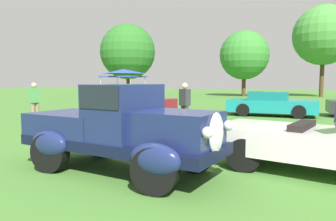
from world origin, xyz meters
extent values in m
plane|color=#42752D|center=(0.00, 0.00, 0.00)|extent=(120.00, 120.00, 0.00)
cube|color=black|center=(-0.20, -0.42, 0.56)|extent=(4.25, 2.13, 0.20)
cube|color=navy|center=(1.00, -0.64, 0.94)|extent=(1.67, 1.34, 0.60)
ellipsoid|color=silver|center=(1.76, -0.77, 0.92)|extent=(0.25, 0.54, 0.68)
cube|color=navy|center=(-0.09, -0.44, 1.18)|extent=(1.20, 1.52, 1.04)
cube|color=black|center=(-0.09, -0.44, 1.48)|extent=(1.12, 1.54, 0.40)
cube|color=navy|center=(-1.33, -0.22, 0.86)|extent=(1.98, 1.69, 0.48)
ellipsoid|color=navy|center=(1.19, 0.06, 0.56)|extent=(0.97, 0.52, 0.52)
ellipsoid|color=navy|center=(0.94, -1.36, 0.56)|extent=(0.97, 0.52, 0.52)
ellipsoid|color=navy|center=(-1.20, 0.49, 0.56)|extent=(0.97, 0.52, 0.52)
ellipsoid|color=navy|center=(-1.45, -0.93, 0.56)|extent=(0.97, 0.52, 0.52)
sphere|color=silver|center=(1.88, -0.35, 1.00)|extent=(0.18, 0.18, 0.18)
sphere|color=silver|center=(1.73, -1.21, 1.00)|extent=(0.18, 0.18, 0.18)
cylinder|color=black|center=(1.19, 0.06, 0.38)|extent=(0.76, 0.24, 0.76)
cylinder|color=black|center=(0.94, -1.36, 0.38)|extent=(0.76, 0.24, 0.76)
cylinder|color=black|center=(-1.20, 0.49, 0.38)|extent=(0.76, 0.24, 0.76)
cylinder|color=black|center=(-1.45, -0.93, 0.38)|extent=(0.76, 0.24, 0.76)
cube|color=silver|center=(3.49, 0.85, 0.57)|extent=(4.45, 2.71, 0.52)
cube|color=black|center=(3.11, 0.95, 0.81)|extent=(0.57, 1.24, 0.28)
cylinder|color=black|center=(2.45, 1.92, 0.33)|extent=(0.66, 0.20, 0.66)
cylinder|color=black|center=(2.06, 0.42, 0.33)|extent=(0.66, 0.20, 0.66)
cube|color=maroon|center=(-5.14, 10.34, 0.50)|extent=(4.62, 2.62, 0.60)
cube|color=maroon|center=(-5.31, 10.38, 1.00)|extent=(2.19, 1.84, 0.44)
cylinder|color=black|center=(-4.05, 9.29, 0.32)|extent=(0.64, 0.22, 0.64)
cylinder|color=black|center=(-6.59, 9.88, 0.32)|extent=(0.64, 0.22, 0.64)
cube|color=teal|center=(2.05, 10.99, 0.50)|extent=(4.34, 1.84, 0.60)
cube|color=#146A6E|center=(1.88, 11.00, 1.00)|extent=(1.93, 1.51, 0.44)
cylinder|color=black|center=(3.30, 10.17, 0.32)|extent=(0.64, 0.22, 0.64)
cylinder|color=black|center=(0.74, 10.26, 0.32)|extent=(0.64, 0.22, 0.64)
cylinder|color=#383838|center=(-0.65, 5.30, 0.43)|extent=(0.16, 0.16, 0.86)
cylinder|color=#383838|center=(-0.81, 5.41, 0.43)|extent=(0.16, 0.16, 0.86)
cube|color=#2D2D33|center=(-0.73, 5.35, 1.16)|extent=(0.47, 0.42, 0.60)
sphere|color=beige|center=(-0.73, 5.35, 1.58)|extent=(0.22, 0.22, 0.22)
cylinder|color=#7F7056|center=(-7.00, 4.69, 0.43)|extent=(0.16, 0.16, 0.86)
cylinder|color=#7F7056|center=(-7.04, 4.50, 0.43)|extent=(0.16, 0.16, 0.86)
cube|color=#4C9351|center=(-7.02, 4.60, 1.16)|extent=(0.32, 0.44, 0.60)
sphere|color=tan|center=(-7.02, 4.60, 1.58)|extent=(0.22, 0.22, 0.22)
cylinder|color=#7F7056|center=(-2.33, 3.30, 0.43)|extent=(0.16, 0.16, 0.86)
cylinder|color=#7F7056|center=(-2.16, 3.41, 0.43)|extent=(0.16, 0.16, 0.86)
cube|color=#336BB2|center=(-2.24, 3.35, 1.16)|extent=(0.47, 0.41, 0.60)
sphere|color=brown|center=(-2.24, 3.35, 1.58)|extent=(0.22, 0.22, 0.22)
cylinder|color=#B7B7BC|center=(-8.51, 18.68, 1.02)|extent=(0.05, 0.05, 2.05)
cylinder|color=#B7B7BC|center=(-8.51, 16.04, 1.02)|extent=(0.05, 0.05, 2.05)
cylinder|color=#B7B7BC|center=(-11.15, 18.68, 1.02)|extent=(0.05, 0.05, 2.05)
cylinder|color=#B7B7BC|center=(-11.15, 16.04, 1.02)|extent=(0.05, 0.05, 2.05)
cube|color=#2D429E|center=(-9.83, 17.36, 2.10)|extent=(2.93, 2.93, 0.10)
pyramid|color=#2D429E|center=(-9.83, 17.36, 2.52)|extent=(2.87, 2.87, 0.38)
cylinder|color=#47331E|center=(-15.09, 28.14, 1.69)|extent=(0.44, 0.44, 3.39)
sphere|color=#286623|center=(-15.09, 28.14, 5.17)|extent=(6.49, 6.49, 6.49)
cylinder|color=#47331E|center=(-1.97, 31.10, 1.55)|extent=(0.44, 0.44, 3.11)
sphere|color=#337A2D|center=(-1.97, 31.10, 4.62)|extent=(5.48, 5.48, 5.48)
cylinder|color=#47331E|center=(6.12, 32.66, 2.43)|extent=(0.44, 0.44, 4.87)
sphere|color=#428938|center=(6.12, 32.66, 6.63)|extent=(6.40, 6.40, 6.40)
camera|label=1|loc=(2.84, -5.80, 1.77)|focal=34.16mm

